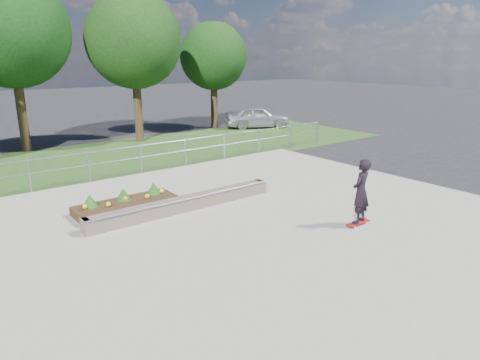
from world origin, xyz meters
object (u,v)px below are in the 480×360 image
Objects in this scene: planter_bed at (127,204)px; parked_car at (257,117)px; grind_ledge at (185,204)px; skateboarder at (361,192)px.

planter_bed is 16.42m from parked_car.
parked_car is at bearing 42.30° from grind_ledge.
planter_bed is at bearing 152.43° from parked_car.
skateboarder is at bearing -51.58° from grind_ledge.
grind_ledge is 1.74m from planter_bed.
parked_car is (11.90, 10.83, 0.44)m from grind_ledge.
parked_car is (13.23, 9.71, 0.46)m from planter_bed.
skateboarder is (4.41, -5.00, 0.76)m from planter_bed.
grind_ledge is at bearing 158.46° from parked_car.
parked_car is at bearing 59.04° from skateboarder.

